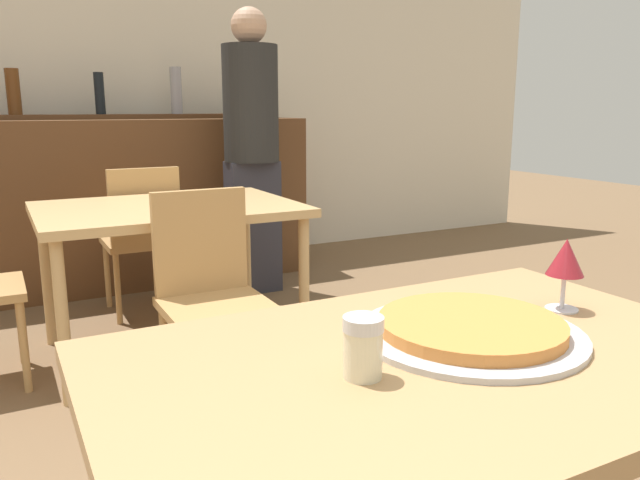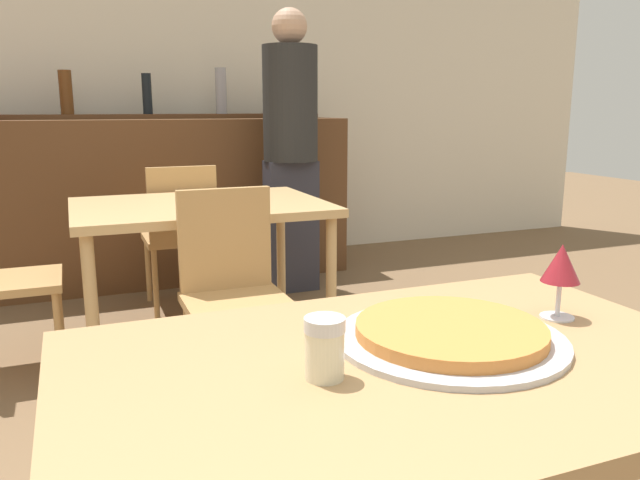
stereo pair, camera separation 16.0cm
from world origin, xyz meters
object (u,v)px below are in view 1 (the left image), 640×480
Objects in this scene: chair_far_side_front at (210,285)px; person_standing at (251,142)px; wine_glass at (566,259)px; chair_far_side_back at (143,231)px; pizza_tray at (471,329)px; cheese_shaker at (363,347)px.

person_standing is at bearing 61.94° from chair_far_side_front.
wine_glass is at bearing -75.38° from chair_far_side_front.
chair_far_side_front is 1.00× the size of chair_far_side_back.
pizza_tray is at bearing -173.29° from wine_glass.
chair_far_side_front is 5.36× the size of wine_glass.
person_standing is (0.94, 2.84, 0.16)m from cheese_shaker.
person_standing is at bearing 76.75° from pizza_tray.
chair_far_side_back is 5.36× the size of wine_glass.
cheese_shaker is at bearing -170.72° from wine_glass.
pizza_tray is 2.74× the size of wine_glass.
chair_far_side_front and chair_far_side_back have the same top height.
pizza_tray is at bearing -103.25° from person_standing.
person_standing reaches higher than pizza_tray.
chair_far_side_front is at bearing -118.06° from person_standing.
cheese_shaker is 0.65× the size of wine_glass.
person_standing is at bearing 71.78° from cheese_shaker.
chair_far_side_front is 1.44m from pizza_tray.
person_standing is (0.73, 0.16, 0.47)m from chair_far_side_back.
person_standing is 2.78m from wine_glass.
wine_glass reaches higher than chair_far_side_front.
chair_far_side_back reaches higher than cheese_shaker.
pizza_tray is 0.29m from cheese_shaker.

